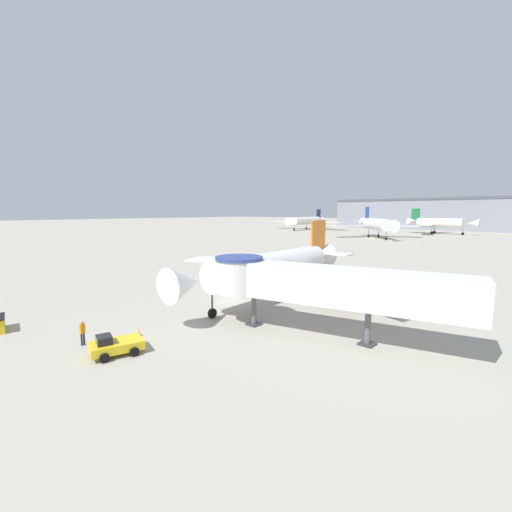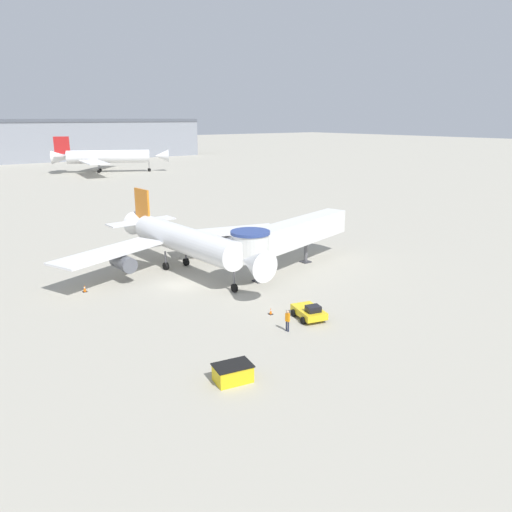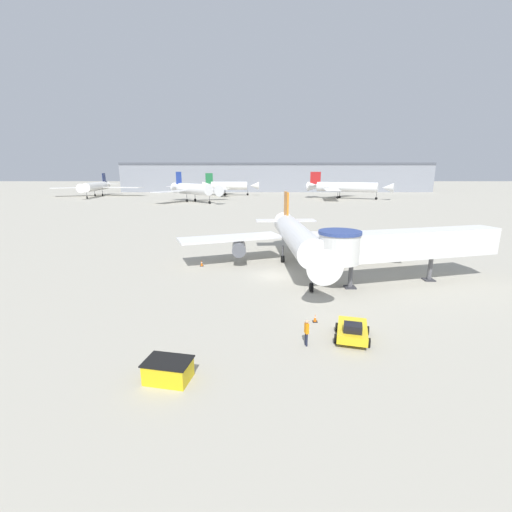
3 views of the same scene
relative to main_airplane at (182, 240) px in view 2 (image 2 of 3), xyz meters
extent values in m
plane|color=#A8A393|center=(-2.89, -4.33, -3.61)|extent=(800.00, 800.00, 0.00)
cylinder|color=white|center=(0.04, -0.73, 0.12)|extent=(3.95, 18.22, 3.06)
cone|color=white|center=(0.63, -12.67, 0.12)|extent=(3.22, 3.51, 3.06)
cone|color=white|center=(-0.46, 9.37, 0.12)|extent=(3.28, 4.73, 3.06)
cube|color=white|center=(-8.05, 1.42, -0.41)|extent=(13.53, 8.48, 0.22)
cube|color=white|center=(7.87, 2.20, -0.41)|extent=(13.53, 7.39, 0.22)
cube|color=orange|center=(-0.45, 9.14, 2.87)|extent=(0.41, 3.39, 3.97)
cube|color=white|center=(-0.47, 9.60, 0.66)|extent=(8.87, 2.80, 0.18)
cylinder|color=#565960|center=(-6.97, 0.38, -1.50)|extent=(1.85, 3.46, 1.68)
cylinder|color=#565960|center=(6.90, 1.07, -1.50)|extent=(1.85, 3.46, 1.68)
cylinder|color=#4C4C51|center=(0.48, -9.63, -2.28)|extent=(0.18, 0.18, 1.76)
cylinder|color=black|center=(0.48, -9.63, -3.16)|extent=(0.30, 0.91, 0.90)
cylinder|color=#4C4C51|center=(-1.45, 1.46, -2.28)|extent=(0.22, 0.22, 1.76)
cylinder|color=black|center=(-1.45, 1.46, -3.16)|extent=(0.44, 0.92, 0.90)
cylinder|color=#4C4C51|center=(1.30, 1.59, -2.28)|extent=(0.22, 0.22, 1.76)
cylinder|color=black|center=(1.30, 1.59, -3.16)|extent=(0.44, 0.92, 0.90)
cube|color=silver|center=(11.86, -6.47, 0.51)|extent=(18.11, 7.12, 2.80)
cylinder|color=silver|center=(3.14, -8.77, 0.51)|extent=(3.90, 3.90, 2.80)
cylinder|color=navy|center=(3.14, -8.77, 2.06)|extent=(4.09, 4.10, 0.30)
cylinder|color=#56565B|center=(4.53, -8.41, -2.25)|extent=(0.44, 0.44, 2.72)
cube|color=#333338|center=(4.53, -8.41, -3.55)|extent=(1.10, 1.10, 0.12)
cylinder|color=#56565B|center=(13.60, -6.01, -2.25)|extent=(0.44, 0.44, 2.72)
cube|color=#333338|center=(13.60, -6.01, -3.55)|extent=(1.10, 1.10, 0.12)
cube|color=yellow|center=(1.80, -19.16, -3.01)|extent=(2.79, 3.77, 0.59)
cube|color=black|center=(1.60, -19.90, -2.45)|extent=(1.39, 1.22, 0.53)
cylinder|color=black|center=(0.58, -19.80, -3.30)|extent=(0.47, 0.68, 0.62)
cylinder|color=black|center=(2.53, -20.32, -3.30)|extent=(0.47, 0.68, 0.62)
cylinder|color=black|center=(1.07, -18.01, -3.30)|extent=(0.47, 0.68, 0.62)
cylinder|color=black|center=(3.01, -18.53, -3.30)|extent=(0.47, 0.68, 0.62)
cube|color=yellow|center=(-9.71, -24.04, -3.05)|extent=(2.67, 2.07, 1.13)
cube|color=black|center=(-9.71, -24.04, -2.45)|extent=(2.83, 2.19, 0.08)
cube|color=black|center=(-0.30, -16.43, -3.59)|extent=(0.36, 0.36, 0.04)
cone|color=orange|center=(-0.30, -16.43, -3.29)|extent=(0.25, 0.25, 0.57)
cylinder|color=white|center=(-0.30, -16.43, -3.22)|extent=(0.14, 0.14, 0.07)
cube|color=black|center=(-11.53, -0.35, -3.59)|extent=(0.43, 0.43, 0.04)
cone|color=orange|center=(-11.53, -0.35, -3.24)|extent=(0.30, 0.30, 0.67)
cylinder|color=white|center=(-11.53, -0.35, -3.16)|extent=(0.16, 0.16, 0.08)
cylinder|color=#1E2338|center=(-1.54, -20.04, -3.17)|extent=(0.13, 0.13, 0.89)
cylinder|color=#1E2338|center=(-1.50, -20.22, -3.17)|extent=(0.13, 0.13, 0.89)
cube|color=orange|center=(-1.52, -20.13, -2.37)|extent=(0.29, 0.39, 0.71)
sphere|color=tan|center=(-1.52, -20.13, -1.90)|extent=(0.24, 0.24, 0.24)
cylinder|color=white|center=(34.00, 108.38, 1.35)|extent=(24.70, 14.89, 4.10)
cone|color=white|center=(48.95, 101.07, 1.35)|extent=(5.86, 5.67, 4.10)
cone|color=white|center=(21.26, 114.61, 1.35)|extent=(7.33, 6.39, 4.10)
cube|color=white|center=(25.94, 100.02, 0.63)|extent=(8.25, 18.63, 0.22)
cube|color=white|center=(35.65, 119.87, 0.63)|extent=(16.67, 16.96, 0.22)
cube|color=#B21E1E|center=(21.54, 114.48, 5.04)|extent=(4.33, 2.28, 5.34)
cube|color=white|center=(20.98, 114.75, 2.07)|extent=(8.33, 12.44, 0.18)
cylinder|color=#4C4C51|center=(45.20, 102.90, -1.88)|extent=(0.18, 0.18, 2.36)
cylinder|color=black|center=(45.20, 102.90, -3.06)|extent=(1.10, 0.72, 1.10)
cylinder|color=#4C4C51|center=(30.32, 108.12, -1.88)|extent=(0.22, 0.22, 2.36)
cylinder|color=black|center=(30.32, 108.12, -3.06)|extent=(1.16, 0.84, 1.10)
cylinder|color=#4C4C51|center=(31.95, 111.44, -1.88)|extent=(0.22, 0.22, 2.36)
cylinder|color=black|center=(31.95, 111.44, -3.06)|extent=(1.16, 0.84, 1.10)
camera|label=1|loc=(23.91, -29.01, 6.08)|focal=24.00mm
camera|label=2|loc=(-26.64, -48.80, 13.45)|focal=35.00mm
camera|label=3|loc=(-4.86, -40.84, 7.64)|focal=24.00mm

